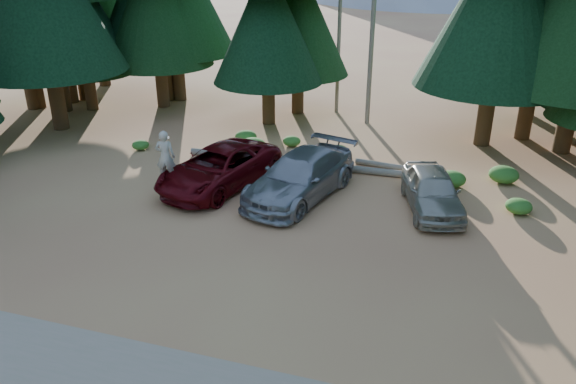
{
  "coord_description": "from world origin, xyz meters",
  "views": [
    {
      "loc": [
        5.27,
        -14.15,
        9.04
      ],
      "look_at": [
        0.23,
        2.15,
        1.25
      ],
      "focal_mm": 35.0,
      "sensor_mm": 36.0,
      "label": 1
    }
  ],
  "objects_px": {
    "silver_minivan_right": "(432,190)",
    "log_right": "(350,169)",
    "red_pickup": "(219,167)",
    "frisbee_player": "(165,156)",
    "log_left": "(236,155)",
    "silver_minivan_center": "(300,176)",
    "log_mid": "(390,166)"
  },
  "relations": [
    {
      "from": "silver_minivan_center",
      "to": "red_pickup",
      "type": "bearing_deg",
      "value": -165.38
    },
    {
      "from": "frisbee_player",
      "to": "log_right",
      "type": "relative_size",
      "value": 0.43
    },
    {
      "from": "frisbee_player",
      "to": "log_right",
      "type": "distance_m",
      "value": 7.68
    },
    {
      "from": "red_pickup",
      "to": "silver_minivan_center",
      "type": "xyz_separation_m",
      "value": [
        3.31,
        -0.03,
        0.05
      ]
    },
    {
      "from": "log_mid",
      "to": "silver_minivan_center",
      "type": "bearing_deg",
      "value": -120.11
    },
    {
      "from": "silver_minivan_center",
      "to": "log_right",
      "type": "height_order",
      "value": "silver_minivan_center"
    },
    {
      "from": "log_left",
      "to": "log_right",
      "type": "bearing_deg",
      "value": -5.65
    },
    {
      "from": "red_pickup",
      "to": "log_mid",
      "type": "xyz_separation_m",
      "value": [
        6.21,
        3.78,
        -0.66
      ]
    },
    {
      "from": "log_left",
      "to": "frisbee_player",
      "type": "bearing_deg",
      "value": -107.01
    },
    {
      "from": "log_mid",
      "to": "log_right",
      "type": "bearing_deg",
      "value": -144.61
    },
    {
      "from": "silver_minivan_right",
      "to": "log_mid",
      "type": "distance_m",
      "value": 3.98
    },
    {
      "from": "red_pickup",
      "to": "log_left",
      "type": "bearing_deg",
      "value": 115.27
    },
    {
      "from": "silver_minivan_center",
      "to": "silver_minivan_right",
      "type": "height_order",
      "value": "silver_minivan_center"
    },
    {
      "from": "silver_minivan_right",
      "to": "frisbee_player",
      "type": "bearing_deg",
      "value": 174.44
    },
    {
      "from": "silver_minivan_right",
      "to": "log_right",
      "type": "bearing_deg",
      "value": 127.59
    },
    {
      "from": "frisbee_player",
      "to": "log_left",
      "type": "distance_m",
      "value": 4.78
    },
    {
      "from": "log_right",
      "to": "log_left",
      "type": "bearing_deg",
      "value": 177.86
    },
    {
      "from": "silver_minivan_right",
      "to": "log_mid",
      "type": "relative_size",
      "value": 1.43
    },
    {
      "from": "silver_minivan_center",
      "to": "log_mid",
      "type": "xyz_separation_m",
      "value": [
        2.9,
        3.8,
        -0.71
      ]
    },
    {
      "from": "silver_minivan_center",
      "to": "log_right",
      "type": "bearing_deg",
      "value": 80.79
    },
    {
      "from": "silver_minivan_center",
      "to": "silver_minivan_right",
      "type": "bearing_deg",
      "value": 19.51
    },
    {
      "from": "frisbee_player",
      "to": "log_left",
      "type": "xyz_separation_m",
      "value": [
        0.99,
        4.45,
        -1.44
      ]
    },
    {
      "from": "log_left",
      "to": "log_mid",
      "type": "distance_m",
      "value": 6.78
    },
    {
      "from": "red_pickup",
      "to": "silver_minivan_right",
      "type": "xyz_separation_m",
      "value": [
        8.14,
        0.35,
        -0.05
      ]
    },
    {
      "from": "silver_minivan_center",
      "to": "log_right",
      "type": "xyz_separation_m",
      "value": [
        1.34,
        2.97,
        -0.68
      ]
    },
    {
      "from": "red_pickup",
      "to": "frisbee_player",
      "type": "height_order",
      "value": "frisbee_player"
    },
    {
      "from": "silver_minivan_center",
      "to": "log_left",
      "type": "xyz_separation_m",
      "value": [
        -3.84,
        3.07,
        -0.68
      ]
    },
    {
      "from": "silver_minivan_center",
      "to": "frisbee_player",
      "type": "height_order",
      "value": "frisbee_player"
    },
    {
      "from": "silver_minivan_center",
      "to": "log_right",
      "type": "relative_size",
      "value": 1.21
    },
    {
      "from": "silver_minivan_right",
      "to": "frisbee_player",
      "type": "relative_size",
      "value": 2.15
    },
    {
      "from": "frisbee_player",
      "to": "log_left",
      "type": "bearing_deg",
      "value": -115.08
    },
    {
      "from": "silver_minivan_right",
      "to": "log_right",
      "type": "xyz_separation_m",
      "value": [
        -3.49,
        2.59,
        -0.59
      ]
    }
  ]
}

